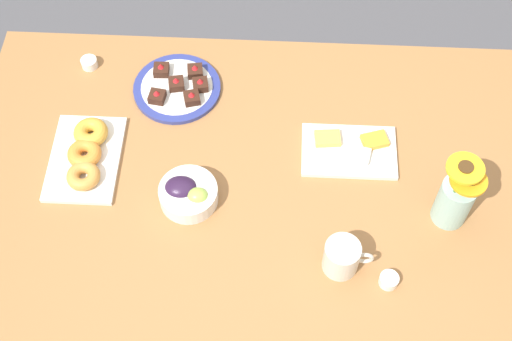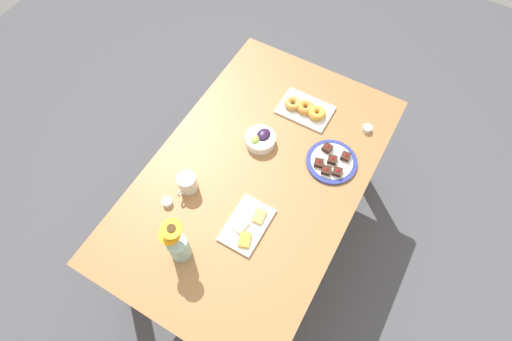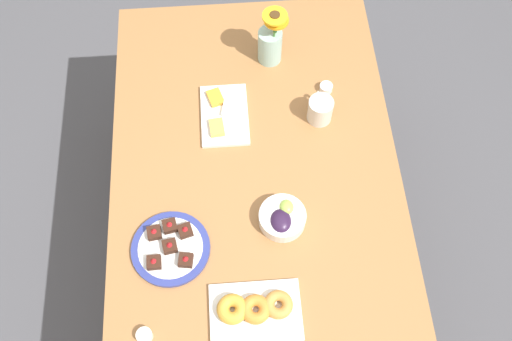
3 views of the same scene
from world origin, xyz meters
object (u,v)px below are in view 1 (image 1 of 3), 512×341
(coffee_mug, at_px, (342,257))
(croissant_platter, at_px, (86,155))
(dining_table, at_px, (256,194))
(dessert_plate, at_px, (178,87))
(flower_vase, at_px, (455,199))
(grape_bowl, at_px, (188,193))
(cheese_platter, at_px, (350,150))
(jam_cup_honey, at_px, (89,63))
(jam_cup_berry, at_px, (389,280))

(coffee_mug, xyz_separation_m, croissant_platter, (-0.69, 0.29, -0.03))
(coffee_mug, bearing_deg, croissant_platter, 157.53)
(dining_table, relative_size, croissant_platter, 5.71)
(dessert_plate, bearing_deg, flower_vase, -27.20)
(dessert_plate, bearing_deg, dining_table, -50.30)
(croissant_platter, bearing_deg, grape_bowl, -21.12)
(coffee_mug, relative_size, grape_bowl, 0.80)
(grape_bowl, bearing_deg, cheese_platter, 21.85)
(coffee_mug, xyz_separation_m, flower_vase, (0.28, 0.15, 0.04))
(grape_bowl, distance_m, jam_cup_honey, 0.56)
(coffee_mug, relative_size, flower_vase, 0.48)
(jam_cup_honey, bearing_deg, dining_table, -35.73)
(dessert_plate, bearing_deg, coffee_mug, -49.12)
(coffee_mug, distance_m, dessert_plate, 0.72)
(cheese_platter, height_order, croissant_platter, croissant_platter)
(jam_cup_honey, bearing_deg, dessert_plate, -15.99)
(coffee_mug, distance_m, croissant_platter, 0.75)
(coffee_mug, bearing_deg, flower_vase, 28.77)
(cheese_platter, xyz_separation_m, flower_vase, (0.25, -0.19, 0.08))
(jam_cup_honey, distance_m, dessert_plate, 0.28)
(cheese_platter, xyz_separation_m, jam_cup_berry, (0.09, -0.39, 0.01))
(grape_bowl, xyz_separation_m, jam_cup_honey, (-0.34, 0.45, -0.01))
(cheese_platter, height_order, dessert_plate, dessert_plate)
(cheese_platter, relative_size, jam_cup_honey, 5.42)
(grape_bowl, bearing_deg, coffee_mug, -23.43)
(cheese_platter, bearing_deg, dessert_plate, 158.62)
(grape_bowl, distance_m, dessert_plate, 0.37)
(coffee_mug, distance_m, cheese_platter, 0.35)
(cheese_platter, bearing_deg, dining_table, -158.72)
(dining_table, height_order, jam_cup_honey, jam_cup_honey)
(dining_table, xyz_separation_m, grape_bowl, (-0.18, -0.07, 0.12))
(jam_cup_honey, relative_size, jam_cup_berry, 1.00)
(dining_table, distance_m, coffee_mug, 0.36)
(cheese_platter, relative_size, flower_vase, 1.01)
(coffee_mug, relative_size, croissant_platter, 0.44)
(jam_cup_berry, bearing_deg, dining_table, 139.97)
(jam_cup_honey, bearing_deg, grape_bowl, -52.50)
(cheese_platter, distance_m, croissant_platter, 0.72)
(dining_table, relative_size, dessert_plate, 6.27)
(jam_cup_honey, bearing_deg, cheese_platter, -19.51)
(croissant_platter, bearing_deg, coffee_mug, -22.47)
(croissant_platter, bearing_deg, jam_cup_berry, -21.97)
(dining_table, relative_size, grape_bowl, 10.32)
(flower_vase, bearing_deg, dining_table, 169.76)
(grape_bowl, relative_size, croissant_platter, 0.55)
(grape_bowl, bearing_deg, flower_vase, -1.52)
(jam_cup_honey, distance_m, jam_cup_berry, 1.08)
(dessert_plate, height_order, flower_vase, flower_vase)
(dining_table, xyz_separation_m, croissant_platter, (-0.47, 0.04, 0.11))
(croissant_platter, xyz_separation_m, jam_cup_berry, (0.81, -0.33, -0.01))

